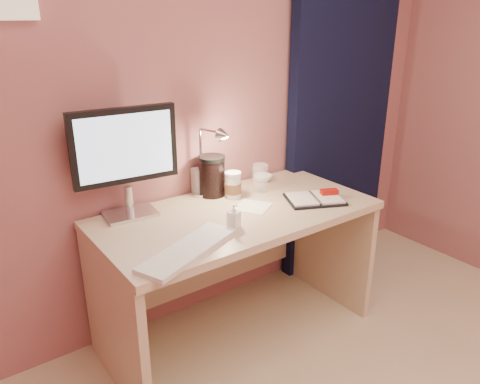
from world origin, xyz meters
TOP-DOWN VIEW (x-y plane):
  - room at (0.95, 1.69)m, footprint 3.50×3.50m
  - desk at (0.00, 1.45)m, footprint 1.40×0.70m
  - monitor at (-0.45, 1.64)m, footprint 0.50×0.20m
  - keyboard at (-0.41, 1.15)m, footprint 0.52×0.33m
  - planner at (0.42, 1.25)m, footprint 0.35×0.32m
  - paper_c at (0.09, 1.37)m, footprint 0.22×0.22m
  - coffee_cup at (0.09, 1.54)m, footprint 0.09×0.09m
  - clear_cup at (0.27, 1.53)m, footprint 0.09×0.09m
  - bowl at (0.38, 1.65)m, footprint 0.15×0.15m
  - lotion_bottle at (-0.12, 1.24)m, footprint 0.06×0.07m
  - dark_jar at (0.02, 1.64)m, footprint 0.14×0.14m
  - product_box at (-0.01, 1.69)m, footprint 0.10×0.09m
  - desk_lamp at (-0.06, 1.57)m, footprint 0.14×0.24m

SIDE VIEW (x-z plane):
  - desk at x=0.00m, z-range 0.14..0.87m
  - paper_c at x=0.09m, z-range 0.73..0.73m
  - keyboard at x=-0.41m, z-range 0.73..0.75m
  - planner at x=0.42m, z-range 0.72..0.76m
  - bowl at x=0.38m, z-range 0.73..0.77m
  - lotion_bottle at x=-0.12m, z-range 0.73..0.84m
  - coffee_cup at x=0.09m, z-range 0.73..0.87m
  - product_box at x=-0.01m, z-range 0.73..0.87m
  - clear_cup at x=0.27m, z-range 0.73..0.88m
  - dark_jar at x=0.02m, z-range 0.73..0.93m
  - desk_lamp at x=-0.06m, z-range 0.78..1.17m
  - monitor at x=-0.45m, z-range 0.78..1.31m
  - room at x=0.95m, z-range -0.61..2.89m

